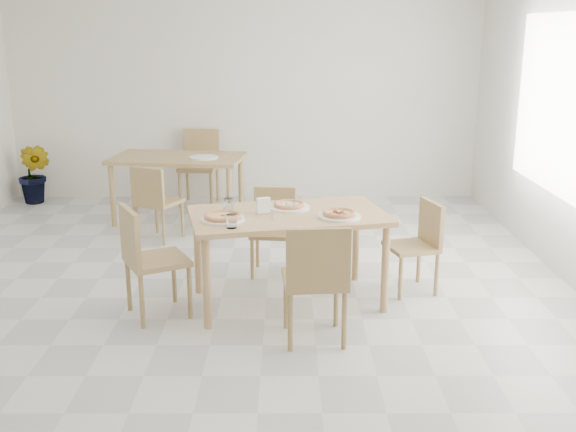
{
  "coord_description": "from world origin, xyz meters",
  "views": [
    {
      "loc": [
        0.55,
        -5.21,
        2.15
      ],
      "look_at": [
        0.55,
        -0.09,
        0.73
      ],
      "focal_mm": 42.0,
      "sensor_mm": 36.0,
      "label": 1
    }
  ],
  "objects_px": {
    "plate_mushroom": "(289,207)",
    "pizza_pepperoni": "(339,213)",
    "chair_south": "(316,275)",
    "plate_pepperoni": "(339,216)",
    "pizza_mushroom": "(289,205)",
    "potted_plant": "(35,174)",
    "chair_west": "(146,254)",
    "second_table": "(178,164)",
    "pizza_margherita": "(223,216)",
    "chair_back_n": "(200,161)",
    "main_table": "(288,223)",
    "chair_north": "(274,224)",
    "chair_back_s": "(154,198)",
    "chair_east": "(419,240)",
    "tumbler_b": "(231,221)",
    "plate_empty": "(204,157)",
    "tumbler_a": "(228,205)",
    "plate_margherita": "(223,219)"
  },
  "relations": [
    {
      "from": "pizza_pepperoni",
      "to": "tumbler_b",
      "type": "relative_size",
      "value": 2.87
    },
    {
      "from": "tumbler_a",
      "to": "potted_plant",
      "type": "relative_size",
      "value": 0.13
    },
    {
      "from": "chair_east",
      "to": "pizza_margherita",
      "type": "bearing_deg",
      "value": -89.61
    },
    {
      "from": "main_table",
      "to": "pizza_margherita",
      "type": "relative_size",
      "value": 4.92
    },
    {
      "from": "plate_margherita",
      "to": "chair_back_n",
      "type": "xyz_separation_m",
      "value": [
        -0.62,
        3.49,
        -0.22
      ]
    },
    {
      "from": "chair_north",
      "to": "chair_west",
      "type": "height_order",
      "value": "chair_west"
    },
    {
      "from": "chair_back_n",
      "to": "chair_north",
      "type": "bearing_deg",
      "value": -63.22
    },
    {
      "from": "chair_east",
      "to": "chair_back_n",
      "type": "xyz_separation_m",
      "value": [
        -2.22,
        3.03,
        0.09
      ]
    },
    {
      "from": "tumbler_a",
      "to": "chair_back_s",
      "type": "xyz_separation_m",
      "value": [
        -0.91,
        1.57,
        -0.34
      ]
    },
    {
      "from": "pizza_margherita",
      "to": "chair_back_n",
      "type": "bearing_deg",
      "value": 100.05
    },
    {
      "from": "plate_mushroom",
      "to": "pizza_pepperoni",
      "type": "relative_size",
      "value": 1.14
    },
    {
      "from": "tumbler_b",
      "to": "plate_empty",
      "type": "relative_size",
      "value": 0.32
    },
    {
      "from": "pizza_margherita",
      "to": "plate_pepperoni",
      "type": "bearing_deg",
      "value": 5.46
    },
    {
      "from": "pizza_margherita",
      "to": "pizza_pepperoni",
      "type": "distance_m",
      "value": 0.89
    },
    {
      "from": "plate_pepperoni",
      "to": "chair_back_n",
      "type": "bearing_deg",
      "value": 113.89
    },
    {
      "from": "main_table",
      "to": "potted_plant",
      "type": "xyz_separation_m",
      "value": [
        -3.2,
        3.24,
        -0.28
      ]
    },
    {
      "from": "plate_pepperoni",
      "to": "chair_south",
      "type": "bearing_deg",
      "value": -107.62
    },
    {
      "from": "chair_east",
      "to": "chair_back_s",
      "type": "distance_m",
      "value": 2.85
    },
    {
      "from": "plate_mushroom",
      "to": "chair_east",
      "type": "bearing_deg",
      "value": 5.7
    },
    {
      "from": "pizza_mushroom",
      "to": "second_table",
      "type": "distance_m",
      "value": 2.64
    },
    {
      "from": "chair_north",
      "to": "chair_back_s",
      "type": "xyz_separation_m",
      "value": [
        -1.25,
        0.91,
        0.02
      ]
    },
    {
      "from": "plate_margherita",
      "to": "plate_empty",
      "type": "bearing_deg",
      "value": 100.03
    },
    {
      "from": "plate_mushroom",
      "to": "potted_plant",
      "type": "bearing_deg",
      "value": 136.16
    },
    {
      "from": "plate_mushroom",
      "to": "second_table",
      "type": "xyz_separation_m",
      "value": [
        -1.27,
        2.31,
        -0.09
      ]
    },
    {
      "from": "chair_south",
      "to": "plate_mushroom",
      "type": "relative_size",
      "value": 2.66
    },
    {
      "from": "potted_plant",
      "to": "tumbler_a",
      "type": "bearing_deg",
      "value": -49.24
    },
    {
      "from": "tumbler_a",
      "to": "chair_back_n",
      "type": "xyz_separation_m",
      "value": [
        -0.64,
        3.22,
        -0.26
      ]
    },
    {
      "from": "plate_mushroom",
      "to": "second_table",
      "type": "relative_size",
      "value": 0.21
    },
    {
      "from": "pizza_mushroom",
      "to": "tumbler_b",
      "type": "relative_size",
      "value": 2.92
    },
    {
      "from": "main_table",
      "to": "pizza_mushroom",
      "type": "distance_m",
      "value": 0.19
    },
    {
      "from": "plate_margherita",
      "to": "plate_mushroom",
      "type": "height_order",
      "value": "same"
    },
    {
      "from": "chair_north",
      "to": "pizza_mushroom",
      "type": "bearing_deg",
      "value": -70.77
    },
    {
      "from": "plate_margherita",
      "to": "tumbler_a",
      "type": "height_order",
      "value": "tumbler_a"
    },
    {
      "from": "main_table",
      "to": "plate_mushroom",
      "type": "bearing_deg",
      "value": 73.8
    },
    {
      "from": "chair_east",
      "to": "tumbler_b",
      "type": "xyz_separation_m",
      "value": [
        -1.52,
        -0.66,
        0.35
      ]
    },
    {
      "from": "plate_pepperoni",
      "to": "pizza_mushroom",
      "type": "bearing_deg",
      "value": 145.34
    },
    {
      "from": "plate_pepperoni",
      "to": "second_table",
      "type": "bearing_deg",
      "value": 122.73
    },
    {
      "from": "plate_mushroom",
      "to": "chair_back_n",
      "type": "height_order",
      "value": "chair_back_n"
    },
    {
      "from": "chair_east",
      "to": "chair_back_s",
      "type": "xyz_separation_m",
      "value": [
        -2.49,
        1.39,
        0.02
      ]
    },
    {
      "from": "tumbler_b",
      "to": "second_table",
      "type": "xyz_separation_m",
      "value": [
        -0.85,
        2.86,
        -0.14
      ]
    },
    {
      "from": "chair_south",
      "to": "plate_pepperoni",
      "type": "distance_m",
      "value": 0.71
    },
    {
      "from": "chair_west",
      "to": "second_table",
      "type": "bearing_deg",
      "value": -23.94
    },
    {
      "from": "plate_pepperoni",
      "to": "potted_plant",
      "type": "height_order",
      "value": "same"
    },
    {
      "from": "main_table",
      "to": "plate_margherita",
      "type": "xyz_separation_m",
      "value": [
        -0.49,
        -0.2,
        0.09
      ]
    },
    {
      "from": "potted_plant",
      "to": "chair_south",
      "type": "bearing_deg",
      "value": -49.6
    },
    {
      "from": "chair_north",
      "to": "second_table",
      "type": "xyz_separation_m",
      "value": [
        -1.13,
        1.72,
        0.22
      ]
    },
    {
      "from": "chair_north",
      "to": "tumbler_b",
      "type": "relative_size",
      "value": 7.6
    },
    {
      "from": "pizza_mushroom",
      "to": "potted_plant",
      "type": "bearing_deg",
      "value": 136.16
    },
    {
      "from": "pizza_margherita",
      "to": "potted_plant",
      "type": "distance_m",
      "value": 4.4
    },
    {
      "from": "pizza_mushroom",
      "to": "plate_margherita",
      "type": "bearing_deg",
      "value": -145.11
    }
  ]
}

